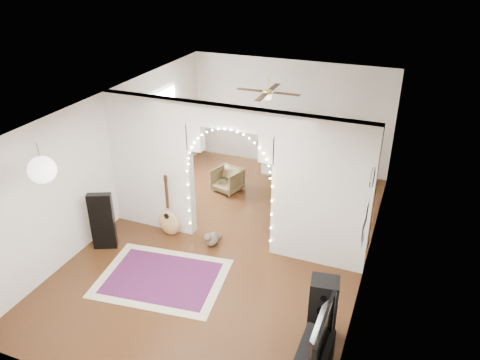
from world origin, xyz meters
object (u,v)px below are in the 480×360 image
at_px(acoustic_guitar, 168,213).
at_px(bookcase, 291,148).
at_px(dining_chair_left, 227,180).
at_px(floor_speaker, 323,309).
at_px(dining_table, 302,179).
at_px(dining_chair_right, 287,174).

height_order(acoustic_guitar, bookcase, bookcase).
xyz_separation_m(bookcase, dining_chair_left, (-1.09, -1.37, -0.44)).
height_order(floor_speaker, dining_chair_left, floor_speaker).
relative_size(acoustic_guitar, dining_table, 0.83).
height_order(acoustic_guitar, dining_chair_left, acoustic_guitar).
relative_size(floor_speaker, dining_chair_right, 1.82).
bearing_deg(dining_chair_left, dining_chair_right, 49.23).
relative_size(floor_speaker, bookcase, 0.71).
height_order(acoustic_guitar, floor_speaker, acoustic_guitar).
bearing_deg(bookcase, dining_chair_right, -90.57).
distance_m(floor_speaker, dining_chair_left, 4.74).
xyz_separation_m(acoustic_guitar, dining_chair_right, (1.53, 2.93, -0.23)).
relative_size(dining_chair_left, dining_chair_right, 1.07).
height_order(acoustic_guitar, dining_chair_right, acoustic_guitar).
xyz_separation_m(acoustic_guitar, dining_chair_left, (0.34, 2.11, -0.21)).
xyz_separation_m(bookcase, dining_table, (0.68, -1.51, -0.03)).
distance_m(acoustic_guitar, dining_chair_left, 2.15).
bearing_deg(acoustic_guitar, bookcase, 76.60).
relative_size(bookcase, dining_chair_left, 2.40).
height_order(dining_chair_left, dining_chair_right, dining_chair_left).
xyz_separation_m(dining_chair_left, dining_chair_right, (1.19, 0.82, -0.02)).
bearing_deg(dining_table, acoustic_guitar, -147.76).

